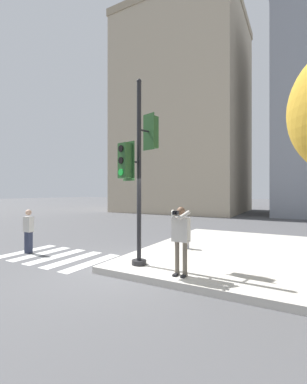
# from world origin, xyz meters

# --- Properties ---
(ground_plane) EXTENTS (160.00, 160.00, 0.00)m
(ground_plane) POSITION_xyz_m (0.00, 0.00, 0.00)
(ground_plane) COLOR #4C4C4F
(sidewalk_corner) EXTENTS (8.00, 8.00, 0.17)m
(sidewalk_corner) POSITION_xyz_m (3.50, 3.50, 0.09)
(sidewalk_corner) COLOR #BCB7AD
(sidewalk_corner) RESTS_ON ground_plane
(crosswalk_stripes) EXTENTS (3.50, 2.27, 0.01)m
(crosswalk_stripes) POSITION_xyz_m (-2.75, 0.24, 0.00)
(crosswalk_stripes) COLOR silver
(crosswalk_stripes) RESTS_ON ground_plane
(traffic_signal_pole) EXTENTS (0.60, 1.31, 5.04)m
(traffic_signal_pole) POSITION_xyz_m (0.47, 0.27, 2.96)
(traffic_signal_pole) COLOR black
(traffic_signal_pole) RESTS_ON sidewalk_corner
(person_photographer) EXTENTS (0.50, 0.53, 1.62)m
(person_photographer) POSITION_xyz_m (1.82, -0.04, 1.14)
(person_photographer) COLOR black
(person_photographer) RESTS_ON sidewalk_corner
(pedestrian_distant) EXTENTS (0.34, 0.20, 1.52)m
(pedestrian_distant) POSITION_xyz_m (-3.98, 0.09, 0.80)
(pedestrian_distant) COLOR #282D42
(pedestrian_distant) RESTS_ON ground_plane
(fire_hydrant) EXTENTS (0.21, 0.27, 0.74)m
(fire_hydrant) POSITION_xyz_m (0.85, 2.74, 0.53)
(fire_hydrant) COLOR #99999E
(fire_hydrant) RESTS_ON sidewalk_corner
(building_left) EXTENTS (12.99, 12.17, 21.68)m
(building_left) POSITION_xyz_m (-6.97, 21.82, 10.85)
(building_left) COLOR tan
(building_left) RESTS_ON ground_plane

